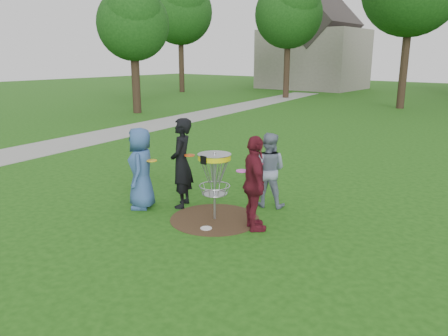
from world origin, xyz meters
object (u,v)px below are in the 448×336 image
Objects in this scene: player_black at (182,163)px; disc_golf_basket at (214,170)px; player_blue at (141,168)px; player_maroon at (255,184)px; player_grey at (268,170)px.

player_black is 1.40× the size of disc_golf_basket.
player_blue is at bearing -75.56° from player_black.
player_black is 1.07× the size of player_maroon.
player_black is at bearing 171.02° from disc_golf_basket.
player_blue is 0.87m from player_black.
player_maroon is at bearing 57.49° from player_black.
player_black reaches higher than player_blue.
disc_golf_basket is at bearing 64.61° from player_blue.
disc_golf_basket is (-0.39, -1.34, 0.21)m from player_grey.
player_maroon is at bearing 3.45° from disc_golf_basket.
player_black reaches higher than player_maroon.
player_black reaches higher than disc_golf_basket.
player_blue is 2.71m from player_grey.
player_black is 1.97m from player_maroon.
player_grey is at bearing 90.88° from player_blue.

